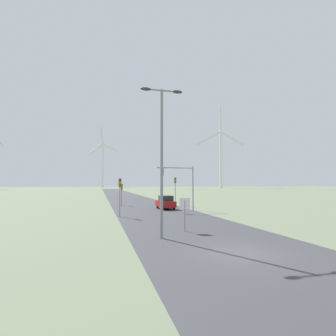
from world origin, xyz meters
The scene contains 11 objects.
ground_plane centered at (0.00, 0.00, 0.00)m, with size 600.00×600.00×0.00m, color #667056.
road_surface centered at (0.00, 48.00, 0.00)m, with size 10.00×240.00×0.01m.
streetlamp centered at (-2.97, 4.33, 6.01)m, with size 2.80×0.32×9.59m.
stop_sign_near centered at (-0.79, 6.26, 1.67)m, with size 0.81×0.07×2.39m.
traffic_light_post_near_left centered at (-4.71, 15.98, 2.91)m, with size 0.28×0.33×3.98m.
traffic_light_post_near_right centered at (4.83, 27.90, 3.23)m, with size 0.28×0.34×4.43m.
traffic_light_post_mid_left centered at (-3.36, 30.07, 2.50)m, with size 0.28×0.34×3.40m.
traffic_light_mast_overhead centered at (3.17, 20.03, 4.11)m, with size 4.87×0.35×5.70m.
car_approaching centered at (1.93, 22.70, 0.91)m, with size 1.95×4.16×1.83m.
wind_turbine_left centered at (-4.00, 245.05, 25.59)m, with size 27.38×11.88×58.17m.
wind_turbine_center centered at (91.86, 188.88, 29.81)m, with size 40.91×7.09×70.85m.
Camera 1 is at (-6.82, -11.91, 3.42)m, focal length 28.00 mm.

